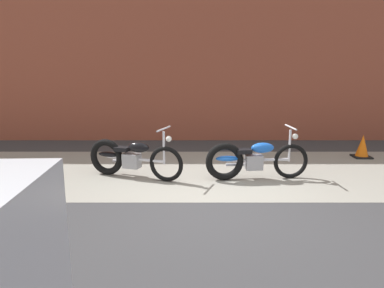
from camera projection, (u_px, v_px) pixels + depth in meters
name	position (u px, v px, depth m)	size (l,w,h in m)	color
ground_plane	(215.00, 203.00, 5.80)	(80.00, 80.00, 0.00)	#38383A
sidewalk_slab	(210.00, 171.00, 7.51)	(36.00, 3.50, 0.01)	gray
brick_building_wall	(205.00, 41.00, 10.28)	(36.00, 0.50, 5.66)	brown
motorcycle_black	(129.00, 157.00, 7.05)	(1.92, 0.89, 1.03)	black
motorcycle_blue	(251.00, 159.00, 6.91)	(2.01, 0.58, 1.03)	black
traffic_cone	(363.00, 147.00, 8.59)	(0.40, 0.40, 0.55)	orange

